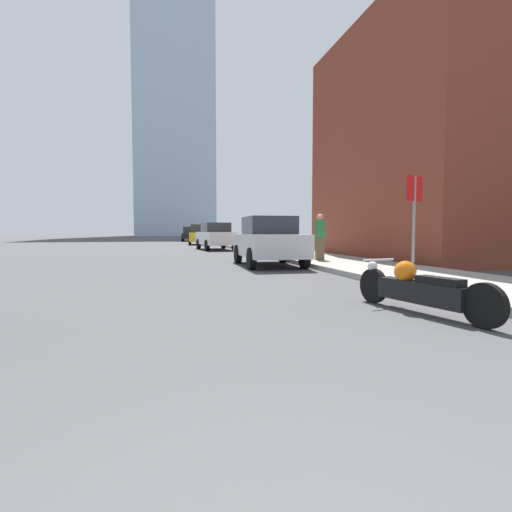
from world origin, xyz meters
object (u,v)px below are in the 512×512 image
Objects in this scene: parked_car_black at (190,234)px; stop_sign at (414,208)px; parked_car_yellow at (199,235)px; parked_car_silver at (269,241)px; pedestrian at (320,236)px; motorcycle at (418,288)px; parked_car_white at (216,236)px.

stop_sign is at bearing -80.77° from parked_car_black.
parked_car_yellow is 27.47m from stop_sign.
pedestrian is (2.02, 0.36, 0.15)m from parked_car_silver.
parked_car_silver is at bearing -84.05° from parked_car_black.
stop_sign is at bearing -86.85° from pedestrian.
parked_car_black reaches higher than motorcycle.
parked_car_silver reaches higher than motorcycle.
motorcycle is 0.53× the size of parked_car_black.
parked_car_silver is 0.96× the size of parked_car_yellow.
pedestrian reaches higher than parked_car_yellow.
pedestrian is at bearing -84.49° from parked_car_white.
parked_car_silver is 12.25m from parked_car_white.
motorcycle is 8.78m from pedestrian.
parked_car_silver is at bearing -169.83° from pedestrian.
parked_car_yellow reaches higher than parked_car_white.
stop_sign is (2.27, 3.40, 1.38)m from motorcycle.
parked_car_black is 39.56m from stop_sign.
motorcycle is at bearing -103.16° from pedestrian.
parked_car_white is 2.01× the size of stop_sign.
motorcycle is at bearing -123.76° from stop_sign.
stop_sign reaches higher than motorcycle.
parked_car_black is 34.42m from pedestrian.
parked_car_white is 22.46m from parked_car_black.
pedestrian is (2.22, -11.88, 0.13)m from parked_car_white.
parked_car_yellow is at bearing 95.94° from pedestrian.
stop_sign is at bearing 44.49° from motorcycle.
stop_sign is at bearing -86.71° from parked_car_white.
parked_car_silver is 5.36m from stop_sign.
stop_sign reaches higher than pedestrian.
parked_car_white is at bearing 92.00° from parked_car_silver.
stop_sign is at bearing -63.12° from parked_car_silver.
stop_sign reaches higher than parked_car_black.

